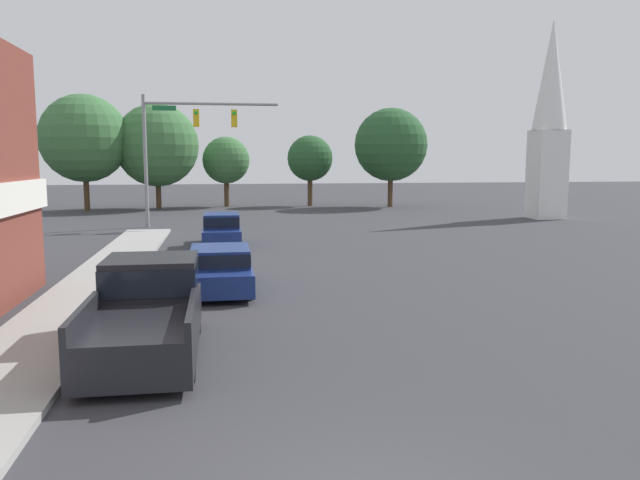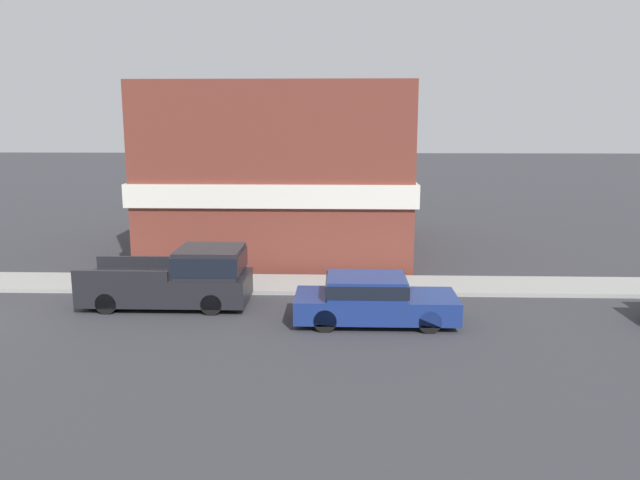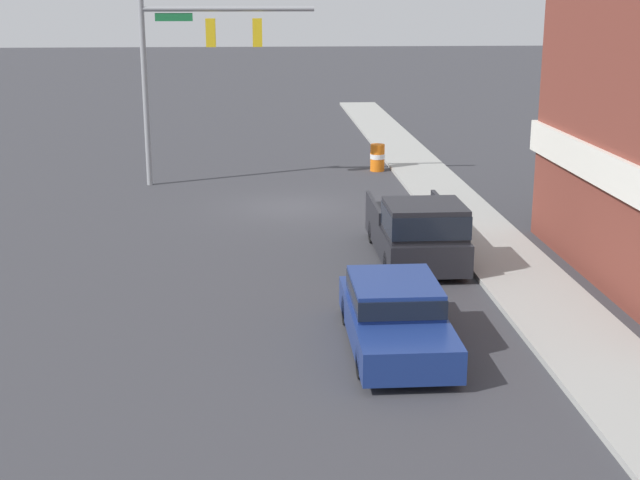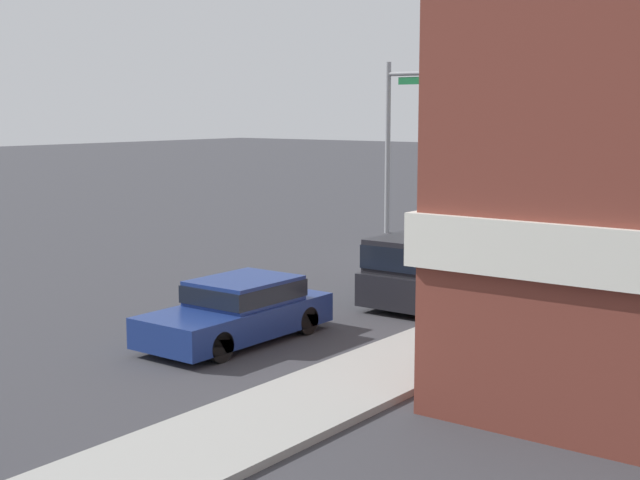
% 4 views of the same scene
% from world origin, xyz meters
% --- Properties ---
extents(far_signal_assembly, '(8.16, 0.49, 7.98)m').
position_xyz_m(far_signal_assembly, '(-3.64, 32.52, 5.81)').
color(far_signal_assembly, gray).
rests_on(far_signal_assembly, ground).
extents(car_lead, '(1.95, 4.73, 1.41)m').
position_xyz_m(car_lead, '(-1.67, 12.97, 0.74)').
color(car_lead, black).
rests_on(car_lead, ground).
extents(car_second_ahead, '(1.77, 4.49, 1.58)m').
position_xyz_m(car_second_ahead, '(-1.60, 23.28, 0.82)').
color(car_second_ahead, black).
rests_on(car_second_ahead, ground).
extents(pickup_truck_parked, '(2.14, 5.26, 1.90)m').
position_xyz_m(pickup_truck_parked, '(-3.23, 6.97, 0.93)').
color(pickup_truck_parked, black).
rests_on(pickup_truck_parked, ground).
extents(church_steeple, '(2.33, 2.33, 13.65)m').
position_xyz_m(church_steeple, '(20.94, 34.02, 7.14)').
color(church_steeple, white).
rests_on(church_steeple, ground).
extents(backdrop_tree_left_far, '(6.95, 6.95, 9.26)m').
position_xyz_m(backdrop_tree_left_far, '(-12.22, 45.77, 5.78)').
color(backdrop_tree_left_far, '#4C3823').
rests_on(backdrop_tree_left_far, ground).
extents(backdrop_tree_left_mid, '(6.83, 6.83, 8.70)m').
position_xyz_m(backdrop_tree_left_mid, '(-6.71, 46.95, 5.28)').
color(backdrop_tree_left_mid, '#4C3823').
rests_on(backdrop_tree_left_mid, ground).
extents(backdrop_tree_center, '(4.08, 4.08, 6.10)m').
position_xyz_m(backdrop_tree_center, '(-1.06, 48.75, 4.04)').
color(backdrop_tree_center, '#4C3823').
rests_on(backdrop_tree_center, ground).
extents(backdrop_tree_right_mid, '(4.02, 4.02, 6.23)m').
position_xyz_m(backdrop_tree_right_mid, '(6.29, 48.37, 4.20)').
color(backdrop_tree_right_mid, '#4C3823').
rests_on(backdrop_tree_right_mid, ground).
extents(backdrop_tree_right_far, '(6.28, 6.28, 8.52)m').
position_xyz_m(backdrop_tree_right_far, '(13.02, 46.09, 5.37)').
color(backdrop_tree_right_far, '#4C3823').
rests_on(backdrop_tree_right_far, ground).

